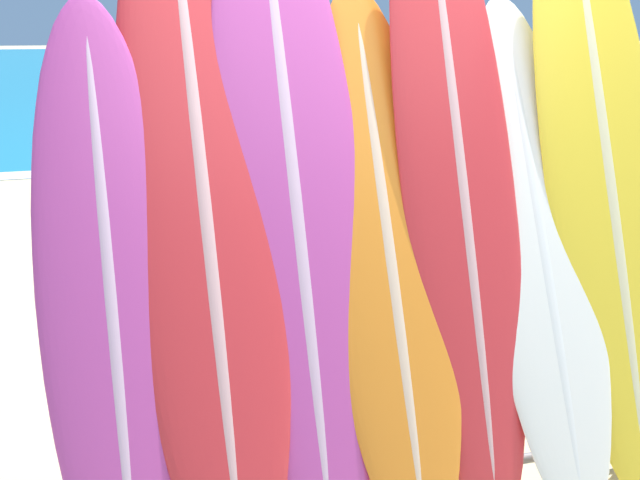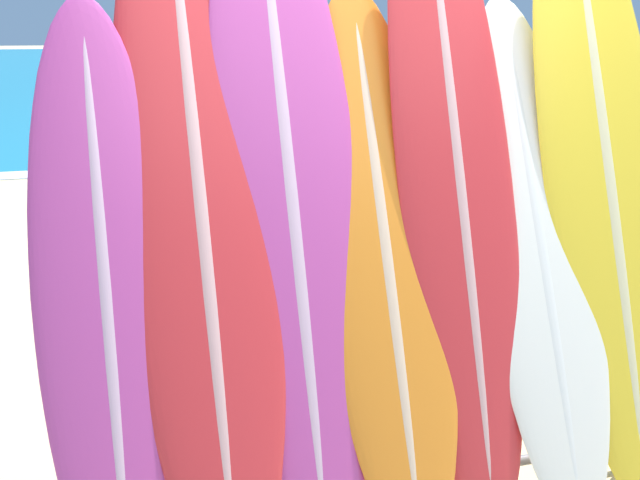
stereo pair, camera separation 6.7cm
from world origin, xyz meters
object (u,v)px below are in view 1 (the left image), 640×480
object	(u,v)px
person_far_right	(203,186)
surfboard_slot_3	(388,261)
person_mid_beach	(411,163)
surfboard_rack	(387,396)
surfboard_slot_2	(294,200)
surfboard_slot_1	(203,210)
surfboard_slot_4	(458,182)
surfboard_slot_5	(540,252)
person_near_water	(103,103)
surfboard_slot_0	(109,294)
surfboard_slot_6	(605,179)

from	to	relation	value
person_far_right	surfboard_slot_3	bearing A→B (deg)	-155.49
person_mid_beach	person_far_right	bearing A→B (deg)	-55.13
surfboard_rack	surfboard_slot_2	distance (m)	0.85
surfboard_slot_1	person_mid_beach	bearing A→B (deg)	52.99
surfboard_slot_2	surfboard_slot_4	size ratio (longest dim) A/B	0.98
surfboard_slot_5	person_far_right	world-z (taller)	surfboard_slot_5
surfboard_slot_3	person_far_right	distance (m)	2.19
surfboard_slot_1	person_near_water	xyz separation A→B (m)	(0.38, 7.66, -0.26)
surfboard_slot_2	person_near_water	bearing A→B (deg)	89.67
surfboard_slot_0	person_far_right	world-z (taller)	surfboard_slot_0
surfboard_slot_4	surfboard_slot_0	bearing A→B (deg)	-176.35
surfboard_slot_4	surfboard_rack	bearing A→B (deg)	-163.44
surfboard_slot_3	person_far_right	world-z (taller)	surfboard_slot_3
person_near_water	surfboard_slot_1	bearing A→B (deg)	-147.16
surfboard_slot_2	surfboard_slot_3	world-z (taller)	surfboard_slot_2
surfboard_slot_1	surfboard_slot_6	bearing A→B (deg)	-0.24
person_near_water	surfboard_slot_4	bearing A→B (deg)	-139.73
surfboard_slot_3	surfboard_slot_5	size ratio (longest dim) A/B	1.02
surfboard_slot_1	surfboard_slot_3	bearing A→B (deg)	-6.88
surfboard_rack	person_mid_beach	distance (m)	3.17
surfboard_slot_6	person_far_right	distance (m)	2.47
surfboard_slot_4	person_far_right	size ratio (longest dim) A/B	1.48
surfboard_slot_1	surfboard_slot_5	world-z (taller)	surfboard_slot_1
surfboard_slot_3	surfboard_slot_5	xyz separation A→B (m)	(0.66, -0.00, -0.02)
surfboard_slot_3	surfboard_slot_6	size ratio (longest dim) A/B	0.81
surfboard_slot_4	person_near_water	world-z (taller)	surfboard_slot_4
surfboard_slot_1	surfboard_slot_6	size ratio (longest dim) A/B	0.98
surfboard_slot_5	person_near_water	distance (m)	7.80
surfboard_rack	person_mid_beach	world-z (taller)	person_mid_beach
person_mid_beach	person_far_right	xyz separation A→B (m)	(-1.63, -0.63, 0.04)
surfboard_slot_4	person_mid_beach	size ratio (longest dim) A/B	1.54
surfboard_slot_2	surfboard_slot_5	xyz separation A→B (m)	(1.00, -0.09, -0.26)
surfboard_slot_5	surfboard_slot_1	bearing A→B (deg)	176.37
surfboard_slot_1	surfboard_slot_2	world-z (taller)	surfboard_slot_2
surfboard_rack	surfboard_slot_4	world-z (taller)	surfboard_slot_4
surfboard_slot_2	surfboard_slot_3	size ratio (longest dim) A/B	1.23
surfboard_rack	person_far_right	size ratio (longest dim) A/B	1.34
surfboard_rack	surfboard_slot_4	distance (m)	0.87
surfboard_slot_2	person_far_right	world-z (taller)	surfboard_slot_2
surfboard_rack	person_mid_beach	size ratio (longest dim) A/B	1.40
surfboard_slot_5	person_mid_beach	size ratio (longest dim) A/B	1.20
surfboard_slot_5	surfboard_slot_6	bearing A→B (deg)	12.95
surfboard_slot_0	surfboard_slot_5	world-z (taller)	surfboard_slot_5
surfboard_slot_3	person_mid_beach	bearing A→B (deg)	63.88
surfboard_slot_2	surfboard_slot_5	distance (m)	1.04
surfboard_slot_0	surfboard_slot_6	xyz separation A→B (m)	(2.02, 0.09, 0.27)
surfboard_slot_1	person_mid_beach	xyz separation A→B (m)	(2.05, 2.72, -0.33)
surfboard_slot_2	surfboard_slot_6	bearing A→B (deg)	-0.39
surfboard_slot_2	person_near_water	xyz separation A→B (m)	(0.04, 7.66, -0.28)
surfboard_slot_2	person_near_water	size ratio (longest dim) A/B	1.40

